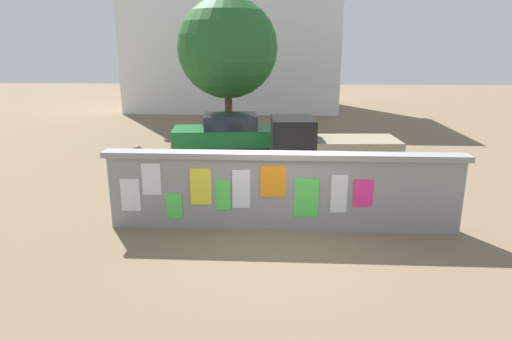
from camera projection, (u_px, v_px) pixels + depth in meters
The scene contains 8 objects.
ground at pixel (282, 147), 17.35m from camera, with size 60.00×60.00×0.00m, color #7A664C.
poster_wall at pixel (283, 190), 9.42m from camera, with size 7.57×0.42×1.68m.
auto_rickshaw_truck at pixel (327, 151), 12.85m from camera, with size 3.69×1.72×1.85m.
car_parked at pixel (227, 133), 16.44m from camera, with size 3.97×2.14×1.40m.
motorcycle at pixel (216, 175), 11.97m from camera, with size 1.88×0.65×0.87m.
person_walking at pixel (139, 172), 10.34m from camera, with size 0.46×0.46×1.62m.
tree_roadside at pixel (228, 48), 18.38m from camera, with size 4.12×4.12×5.79m.
building_background at pixel (234, 32), 27.39m from camera, with size 12.74×6.70×9.18m.
Camera 1 is at (-0.09, -8.98, 3.80)m, focal length 31.36 mm.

